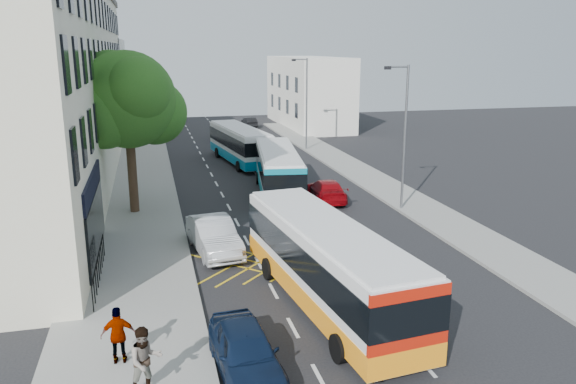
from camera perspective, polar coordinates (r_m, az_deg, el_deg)
ground at (r=20.16m, az=9.56°, el=-12.42°), size 120.00×120.00×0.00m
pavement_left at (r=32.68m, az=-15.27°, el=-2.00°), size 5.00×70.00×0.15m
pavement_right at (r=35.92m, az=11.12°, el=-0.28°), size 3.00×70.00×0.15m
terrace_main at (r=41.48m, az=-23.41°, el=10.13°), size 8.30×45.00×13.50m
terrace_far at (r=71.82m, az=-19.51°, el=10.42°), size 8.00×20.00×10.00m
building_right at (r=67.19m, az=2.04°, el=10.14°), size 6.00×18.00×8.00m
street_tree at (r=31.51m, az=-16.04°, el=8.89°), size 6.30×5.70×8.80m
lamp_near at (r=31.82m, az=11.64°, el=6.16°), size 1.45×0.15×8.00m
lamp_far at (r=50.49m, az=1.79°, el=9.42°), size 1.45×0.15×8.00m
railings at (r=23.36m, az=-18.68°, el=-7.23°), size 0.08×5.60×1.14m
bus_near at (r=20.14m, az=4.00°, el=-7.26°), size 3.72×11.06×3.05m
bus_mid at (r=35.37m, az=-1.00°, el=2.15°), size 3.81×10.41×2.86m
bus_far at (r=45.50m, az=-4.91°, el=4.87°), size 3.74×10.44×2.87m
motorbike at (r=16.91m, az=8.88°, el=-14.87°), size 0.70×1.93×1.73m
parked_car_blue at (r=16.54m, az=-4.33°, el=-15.83°), size 1.94×4.29×1.43m
parked_car_silver at (r=25.68m, az=-7.55°, el=-4.42°), size 2.27×4.96×1.58m
red_hatchback at (r=34.13m, az=3.94°, el=0.19°), size 2.23×4.66×1.31m
distant_car_grey at (r=57.41m, az=-6.42°, el=5.90°), size 2.24×4.37×1.18m
distant_car_dark at (r=66.24m, az=-3.95°, el=7.09°), size 1.42×3.61×1.17m
pedestrian_near at (r=15.79m, az=-14.28°, el=-16.28°), size 1.09×0.95×1.89m
pedestrian_far at (r=17.37m, az=-16.83°, el=-13.75°), size 1.03×0.47×1.73m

